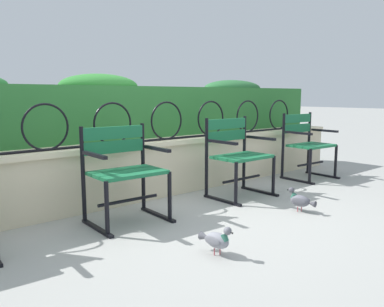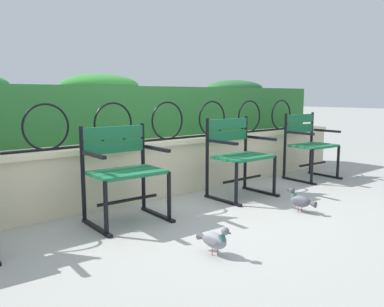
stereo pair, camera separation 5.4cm
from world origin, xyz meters
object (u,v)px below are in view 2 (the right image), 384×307
object	(u,v)px
park_chair_centre_right	(238,154)
pigeon_far_side	(215,239)
park_chair_centre_left	(123,169)
park_chair_rightmost	(309,143)
pigeon_near_chairs	(301,201)

from	to	relation	value
park_chair_centre_right	pigeon_far_side	bearing A→B (deg)	-141.71
park_chair_centre_left	park_chair_rightmost	bearing A→B (deg)	0.14
pigeon_far_side	park_chair_centre_right	bearing A→B (deg)	38.29
park_chair_centre_left	park_chair_centre_right	size ratio (longest dim) A/B	0.98
park_chair_centre_right	park_chair_rightmost	world-z (taller)	park_chair_rightmost
park_chair_rightmost	pigeon_near_chairs	world-z (taller)	park_chair_rightmost
park_chair_centre_left	pigeon_near_chairs	xyz separation A→B (m)	(1.39, -0.86, -0.35)
park_chair_centre_left	pigeon_far_side	size ratio (longest dim) A/B	2.87
park_chair_centre_left	park_chair_rightmost	size ratio (longest dim) A/B	0.97
park_chair_centre_left	pigeon_far_side	world-z (taller)	park_chair_centre_left
pigeon_far_side	park_chair_centre_left	bearing A→B (deg)	94.43
park_chair_centre_right	pigeon_far_side	distance (m)	1.70
park_chair_centre_left	park_chair_rightmost	distance (m)	2.79
park_chair_centre_left	pigeon_near_chairs	size ratio (longest dim) A/B	2.87
pigeon_near_chairs	park_chair_centre_left	bearing A→B (deg)	148.42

